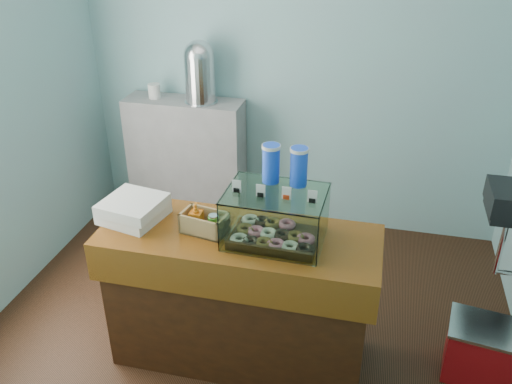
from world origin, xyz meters
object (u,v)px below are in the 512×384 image
(counter, at_px, (240,296))
(red_cooler, at_px, (482,351))
(display_case, at_px, (276,212))
(coffee_urn, at_px, (200,70))

(counter, relative_size, red_cooler, 3.42)
(display_case, relative_size, coffee_urn, 1.09)
(display_case, xyz_separation_m, red_cooler, (1.24, 0.14, -0.87))
(counter, bearing_deg, display_case, 7.24)
(display_case, height_order, red_cooler, display_case)
(display_case, distance_m, coffee_urn, 1.83)
(coffee_urn, relative_size, red_cooler, 1.08)
(counter, bearing_deg, coffee_urn, 115.23)
(display_case, height_order, coffee_urn, coffee_urn)
(display_case, bearing_deg, red_cooler, 8.23)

